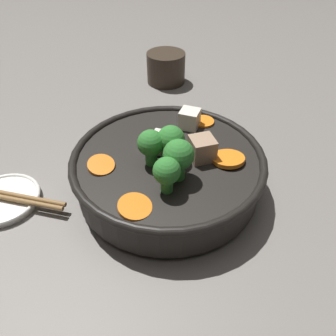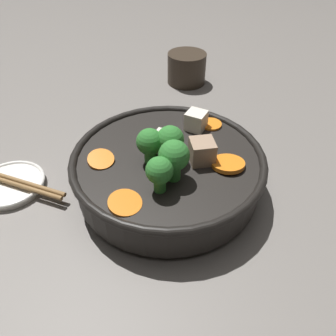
# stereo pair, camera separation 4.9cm
# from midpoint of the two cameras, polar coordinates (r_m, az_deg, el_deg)

# --- Properties ---
(ground_plane) EXTENTS (3.00, 3.00, 0.00)m
(ground_plane) POSITION_cam_midpoint_polar(r_m,az_deg,el_deg) (0.51, 2.71, -3.60)
(ground_plane) COLOR slate
(stirfry_bowl) EXTENTS (0.28, 0.28, 0.12)m
(stirfry_bowl) POSITION_cam_midpoint_polar(r_m,az_deg,el_deg) (0.48, 2.91, 0.08)
(stirfry_bowl) COLOR black
(stirfry_bowl) RESTS_ON ground_plane
(side_saucer) EXTENTS (0.11, 0.11, 0.01)m
(side_saucer) POSITION_cam_midpoint_polar(r_m,az_deg,el_deg) (0.56, -23.58, -2.73)
(side_saucer) COLOR white
(side_saucer) RESTS_ON ground_plane
(dark_mug) EXTENTS (0.11, 0.09, 0.07)m
(dark_mug) POSITION_cam_midpoint_polar(r_m,az_deg,el_deg) (0.81, 5.02, 16.92)
(dark_mug) COLOR #33281E
(dark_mug) RESTS_ON ground_plane
(chopsticks_pair) EXTENTS (0.15, 0.16, 0.01)m
(chopsticks_pair) POSITION_cam_midpoint_polar(r_m,az_deg,el_deg) (0.55, -23.84, -2.01)
(chopsticks_pair) COLOR olive
(chopsticks_pair) RESTS_ON side_saucer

